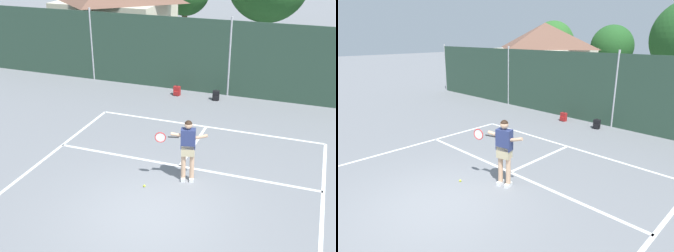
% 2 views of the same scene
% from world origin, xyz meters
% --- Properties ---
extents(ground_plane, '(120.00, 120.00, 0.00)m').
position_xyz_m(ground_plane, '(0.00, 0.00, 0.00)').
color(ground_plane, slate).
extents(court_markings, '(8.30, 11.10, 0.01)m').
position_xyz_m(court_markings, '(0.00, 0.65, 0.00)').
color(court_markings, white).
rests_on(court_markings, ground).
extents(chainlink_fence, '(26.09, 0.09, 3.35)m').
position_xyz_m(chainlink_fence, '(0.00, 9.00, 1.60)').
color(chainlink_fence, '#284233').
rests_on(chainlink_fence, ground).
extents(clubhouse_building, '(6.07, 5.23, 4.77)m').
position_xyz_m(clubhouse_building, '(-7.41, 13.45, 2.47)').
color(clubhouse_building, beige).
rests_on(clubhouse_building, ground).
extents(tennis_player, '(1.38, 0.51, 1.85)m').
position_xyz_m(tennis_player, '(0.44, 1.79, 1.11)').
color(tennis_player, silver).
rests_on(tennis_player, ground).
extents(tennis_ball, '(0.07, 0.07, 0.07)m').
position_xyz_m(tennis_ball, '(-0.57, 1.06, 0.03)').
color(tennis_ball, '#CCE033').
rests_on(tennis_ball, ground).
extents(backpack_red, '(0.29, 0.25, 0.46)m').
position_xyz_m(backpack_red, '(-2.06, 8.23, 0.19)').
color(backpack_red, maroon).
rests_on(backpack_red, ground).
extents(backpack_black, '(0.31, 0.28, 0.46)m').
position_xyz_m(backpack_black, '(-0.33, 8.25, 0.19)').
color(backpack_black, black).
rests_on(backpack_black, ground).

